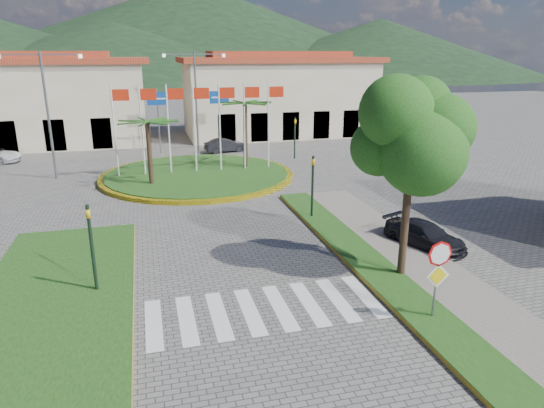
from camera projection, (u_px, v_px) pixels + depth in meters
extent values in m
plane|color=#5F5D5A|center=(301.00, 389.00, 11.89)|extent=(160.00, 160.00, 0.00)
cube|color=gray|center=(463.00, 314.00, 15.18)|extent=(4.00, 28.00, 0.15)
cube|color=#174012|center=(429.00, 318.00, 14.88)|extent=(1.60, 28.00, 0.18)
cube|color=#174012|center=(54.00, 303.00, 15.80)|extent=(5.00, 14.00, 0.18)
cube|color=silver|center=(262.00, 309.00, 15.57)|extent=(8.00, 3.00, 0.01)
cylinder|color=yellow|center=(198.00, 175.00, 32.14)|extent=(12.70, 12.70, 0.24)
cylinder|color=#174012|center=(198.00, 175.00, 32.14)|extent=(12.00, 12.00, 0.30)
cylinder|color=black|center=(150.00, 155.00, 29.00)|extent=(0.28, 0.28, 4.05)
cylinder|color=black|center=(246.00, 137.00, 33.26)|extent=(0.28, 0.28, 4.68)
cylinder|color=silver|center=(115.00, 134.00, 30.52)|extent=(0.10, 0.10, 6.00)
cube|color=red|center=(121.00, 95.00, 29.94)|extent=(1.00, 0.03, 0.70)
cylinder|color=silver|center=(142.00, 133.00, 30.93)|extent=(0.10, 0.10, 6.00)
cube|color=red|center=(148.00, 94.00, 30.35)|extent=(1.00, 0.03, 0.70)
cylinder|color=silver|center=(169.00, 132.00, 31.34)|extent=(0.10, 0.10, 6.00)
cube|color=red|center=(175.00, 94.00, 30.76)|extent=(1.00, 0.03, 0.70)
cylinder|color=silver|center=(195.00, 131.00, 31.75)|extent=(0.10, 0.10, 6.00)
cube|color=red|center=(201.00, 93.00, 31.16)|extent=(1.00, 0.03, 0.70)
cylinder|color=silver|center=(220.00, 130.00, 32.15)|extent=(0.10, 0.10, 6.00)
cube|color=red|center=(227.00, 93.00, 31.57)|extent=(1.00, 0.03, 0.70)
cylinder|color=silver|center=(244.00, 129.00, 32.56)|extent=(0.10, 0.10, 6.00)
cube|color=red|center=(252.00, 92.00, 31.98)|extent=(1.00, 0.03, 0.70)
cylinder|color=silver|center=(268.00, 128.00, 32.97)|extent=(0.10, 0.10, 6.00)
cube|color=red|center=(276.00, 92.00, 32.39)|extent=(1.00, 0.03, 0.70)
cylinder|color=slate|center=(436.00, 284.00, 14.56)|extent=(0.07, 0.07, 2.50)
cylinder|color=red|center=(440.00, 254.00, 14.22)|extent=(0.80, 0.03, 0.80)
cube|color=yellow|center=(438.00, 276.00, 14.42)|extent=(0.78, 0.03, 0.78)
cylinder|color=black|center=(405.00, 221.00, 17.19)|extent=(0.28, 0.28, 4.40)
ellipsoid|color=#1C4913|center=(413.00, 137.00, 16.30)|extent=(3.60, 3.60, 3.20)
cylinder|color=black|center=(92.00, 250.00, 16.13)|extent=(0.12, 0.12, 3.20)
imported|color=yellow|center=(89.00, 222.00, 15.83)|extent=(0.15, 0.18, 0.90)
cylinder|color=black|center=(312.00, 188.00, 23.58)|extent=(0.12, 0.12, 3.20)
imported|color=yellow|center=(313.00, 168.00, 23.28)|extent=(0.15, 0.18, 0.90)
cylinder|color=black|center=(295.00, 138.00, 37.35)|extent=(0.12, 0.12, 3.20)
imported|color=yellow|center=(295.00, 125.00, 37.06)|extent=(0.18, 0.15, 0.90)
cylinder|color=slate|center=(159.00, 121.00, 39.22)|extent=(0.12, 0.12, 5.20)
cube|color=#0E3F98|center=(157.00, 99.00, 38.62)|extent=(1.60, 0.05, 1.00)
cylinder|color=slate|center=(220.00, 119.00, 40.44)|extent=(0.12, 0.12, 5.20)
cube|color=#0E3F98|center=(219.00, 97.00, 39.85)|extent=(1.60, 0.05, 1.00)
cylinder|color=slate|center=(196.00, 104.00, 38.61)|extent=(0.16, 0.16, 8.00)
cube|color=slate|center=(178.00, 54.00, 37.18)|extent=(2.40, 0.08, 0.08)
cube|color=slate|center=(210.00, 54.00, 37.77)|extent=(2.40, 0.08, 0.08)
cylinder|color=slate|center=(48.00, 117.00, 30.62)|extent=(0.16, 0.16, 8.00)
cube|color=slate|center=(18.00, 54.00, 29.20)|extent=(2.40, 0.08, 0.08)
cube|color=slate|center=(61.00, 54.00, 29.79)|extent=(2.40, 0.08, 0.08)
cube|color=beige|center=(15.00, 105.00, 42.46)|extent=(22.00, 9.00, 7.00)
cube|color=#8E3A1B|center=(8.00, 61.00, 41.34)|extent=(23.32, 9.54, 0.50)
cube|color=#8E3A1B|center=(7.00, 55.00, 41.19)|extent=(16.50, 4.95, 0.60)
cube|color=beige|center=(278.00, 99.00, 48.35)|extent=(18.00, 9.00, 7.00)
cube|color=#8E3A1B|center=(278.00, 60.00, 47.23)|extent=(19.08, 9.54, 0.50)
cube|color=#8E3A1B|center=(278.00, 54.00, 47.08)|extent=(13.50, 4.95, 0.60)
cone|color=black|center=(193.00, 30.00, 158.68)|extent=(180.00, 180.00, 30.00)
cone|color=black|center=(380.00, 49.00, 150.90)|extent=(120.00, 120.00, 18.00)
cone|color=black|center=(111.00, 52.00, 126.96)|extent=(110.00, 110.00, 16.00)
imported|color=black|center=(130.00, 139.00, 42.71)|extent=(3.91, 2.25, 1.25)
imported|color=black|center=(226.00, 145.00, 40.19)|extent=(3.57, 1.75, 1.13)
imported|color=black|center=(425.00, 235.00, 20.45)|extent=(2.74, 3.99, 1.07)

